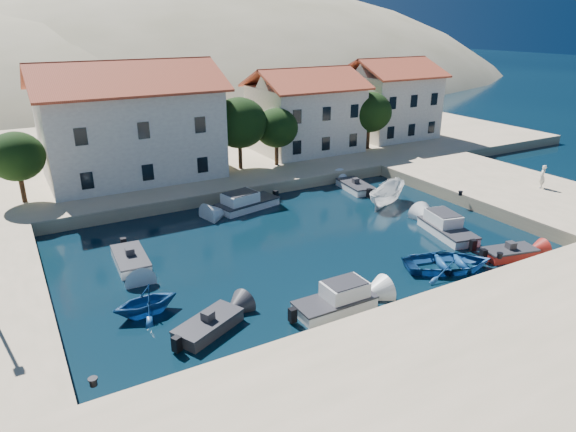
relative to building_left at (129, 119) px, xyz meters
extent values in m
plane|color=black|center=(6.00, -28.00, -5.94)|extent=(400.00, 400.00, 0.00)
cube|color=tan|center=(6.00, -34.00, -5.44)|extent=(52.00, 12.00, 1.00)
cube|color=tan|center=(26.50, -18.00, -5.44)|extent=(11.00, 20.00, 1.00)
cube|color=tan|center=(8.00, 10.00, -5.44)|extent=(80.00, 36.00, 1.00)
ellipsoid|color=gray|center=(-4.00, 82.00, -25.94)|extent=(198.00, 126.00, 72.00)
ellipsoid|color=gray|center=(41.00, 102.00, -30.94)|extent=(220.00, 176.00, 99.00)
cube|color=beige|center=(0.00, 0.00, -1.19)|extent=(14.00, 9.00, 7.50)
pyramid|color=#A83B26|center=(0.00, 0.00, 3.66)|extent=(14.70, 9.45, 2.20)
cube|color=beige|center=(18.00, 1.00, -1.69)|extent=(10.00, 8.00, 6.50)
pyramid|color=#A83B26|center=(18.00, 1.00, 2.46)|extent=(10.50, 8.40, 1.80)
cube|color=beige|center=(30.00, 2.00, -1.44)|extent=(9.00, 8.00, 7.00)
pyramid|color=#A83B26|center=(30.00, 2.00, 2.96)|extent=(9.45, 8.40, 1.80)
cylinder|color=#382314|center=(-9.00, -3.00, -3.69)|extent=(0.36, 0.36, 2.50)
ellipsoid|color=black|center=(-9.00, -3.00, -1.44)|extent=(4.00, 4.00, 3.60)
cylinder|color=#382314|center=(9.00, -2.50, -3.44)|extent=(0.36, 0.36, 3.00)
ellipsoid|color=black|center=(9.00, -2.50, -0.74)|extent=(5.00, 5.00, 4.50)
cylinder|color=#382314|center=(12.50, -3.00, -3.69)|extent=(0.36, 0.36, 2.50)
ellipsoid|color=black|center=(12.50, -3.00, -1.44)|extent=(4.00, 4.00, 3.60)
cylinder|color=#382314|center=(24.00, -2.00, -3.56)|extent=(0.36, 0.36, 2.75)
ellipsoid|color=black|center=(24.00, -2.00, -1.09)|extent=(4.60, 4.60, 4.14)
cylinder|color=black|center=(-8.30, -27.20, -4.79)|extent=(0.36, 0.36, 0.30)
cylinder|color=black|center=(14.00, -27.20, -4.79)|extent=(0.36, 0.36, 0.30)
cylinder|color=black|center=(20.70, -18.00, -4.79)|extent=(0.36, 0.36, 0.30)
cube|color=#2E2E32|center=(-2.73, -24.49, -5.69)|extent=(3.72, 2.87, 0.90)
cube|color=#2E2E32|center=(-2.73, -24.49, -5.36)|extent=(3.81, 2.93, 0.10)
cube|color=#2E2E32|center=(-2.73, -24.49, -5.14)|extent=(0.67, 0.67, 0.50)
cube|color=white|center=(3.55, -25.84, -5.69)|extent=(4.14, 1.78, 0.90)
cube|color=#2E2E32|center=(3.55, -25.84, -5.36)|extent=(4.24, 1.82, 0.10)
cube|color=white|center=(3.55, -25.84, -4.99)|extent=(2.19, 1.51, 0.90)
imported|color=navy|center=(11.98, -25.34, -5.94)|extent=(6.28, 5.47, 1.09)
cube|color=maroon|center=(16.44, -26.09, -5.69)|extent=(3.44, 2.12, 0.90)
cube|color=#2E2E32|center=(16.44, -26.09, -5.36)|extent=(3.52, 2.16, 0.10)
cube|color=#2E2E32|center=(16.44, -26.09, -5.14)|extent=(0.60, 0.60, 0.50)
cube|color=white|center=(15.75, -21.59, -5.69)|extent=(2.85, 4.97, 0.90)
cube|color=#2E2E32|center=(15.75, -21.59, -5.36)|extent=(2.91, 5.08, 0.10)
cube|color=white|center=(15.75, -21.59, -4.99)|extent=(2.10, 2.76, 0.90)
imported|color=white|center=(16.11, -14.67, -5.94)|extent=(5.09, 3.73, 1.85)
cube|color=white|center=(16.24, -10.41, -5.69)|extent=(2.26, 4.03, 0.90)
cube|color=#2E2E32|center=(16.24, -10.41, -5.36)|extent=(2.30, 4.12, 0.10)
cube|color=#2E2E32|center=(16.24, -10.41, -5.14)|extent=(0.56, 0.56, 0.50)
imported|color=navy|center=(-4.88, -21.51, -5.94)|extent=(3.45, 3.04, 1.70)
cube|color=white|center=(-4.21, -15.48, -5.69)|extent=(1.94, 3.99, 0.90)
cube|color=#2E2E32|center=(-4.21, -15.48, -5.36)|extent=(1.98, 4.08, 0.10)
cube|color=#2E2E32|center=(-4.21, -15.48, -5.14)|extent=(0.53, 0.53, 0.50)
cube|color=white|center=(6.14, -10.00, -5.69)|extent=(5.16, 3.06, 0.90)
cube|color=#2E2E32|center=(6.14, -10.00, -5.36)|extent=(5.28, 3.13, 0.10)
cube|color=white|center=(6.14, -10.00, -4.99)|extent=(2.88, 2.26, 0.90)
imported|color=silver|center=(27.83, -19.84, -3.98)|extent=(0.83, 0.74, 1.90)
camera|label=1|loc=(-9.66, -44.40, 7.86)|focal=32.00mm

